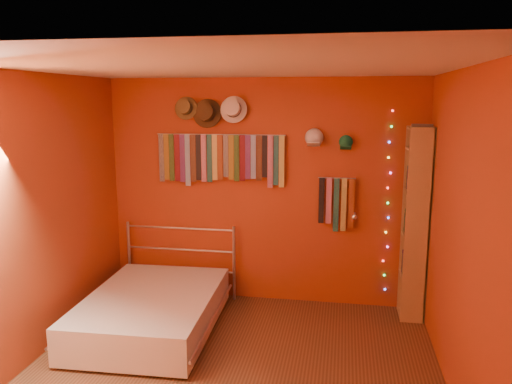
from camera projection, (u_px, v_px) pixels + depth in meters
The scene contains 16 objects.
ground at pixel (228, 379), 4.09m from camera, with size 3.50×3.50×0.00m, color #54321C.
back_wall at pixel (263, 192), 5.56m from camera, with size 3.50×0.02×2.50m, color #AB431B.
right_wall at pixel (465, 244), 3.56m from camera, with size 0.02×3.50×2.50m, color #AB431B.
left_wall at pixel (23, 223), 4.17m from camera, with size 0.02×3.50×2.50m, color #AB431B.
ceiling at pixel (225, 67), 3.64m from camera, with size 3.50×3.50×0.02m, color white.
tie_rack at pixel (220, 157), 5.51m from camera, with size 1.45×0.03×0.59m.
small_tie_rack at pixel (337, 202), 5.37m from camera, with size 0.40×0.03×0.59m.
fedora_olive at pixel (185, 108), 5.45m from camera, with size 0.26×0.14×0.25m.
fedora_brown at pixel (206, 113), 5.41m from camera, with size 0.32×0.17×0.32m.
fedora_white at pixel (233, 109), 5.35m from camera, with size 0.29×0.16×0.29m.
cap_white at pixel (314, 138), 5.30m from camera, with size 0.19×0.24×0.19m.
cap_green at pixel (346, 142), 5.25m from camera, with size 0.16×0.20×0.16m.
fairy_lights at pixel (388, 203), 5.30m from camera, with size 0.06×0.02×1.96m.
reading_lamp at pixel (354, 216), 5.21m from camera, with size 0.06×0.28×0.08m.
bookshelf at pixel (419, 223), 5.10m from camera, with size 0.25×0.34×2.00m.
bed at pixel (152, 311), 4.94m from camera, with size 1.35×1.81×0.86m.
Camera 1 is at (0.88, -3.64, 2.26)m, focal length 35.00 mm.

